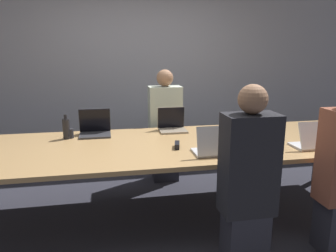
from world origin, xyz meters
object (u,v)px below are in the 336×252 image
Objects in this scene: person_near_midright at (248,182)px; bottle_far_midleft at (66,128)px; laptop_far_midleft at (95,127)px; laptop_far_center at (172,124)px; person_far_center at (165,128)px; stapler at (177,145)px; laptop_near_right at (314,141)px; laptop_near_midright at (216,146)px; cup_far_midleft at (70,133)px; bottle_near_midright at (240,139)px; cup_near_right at (334,140)px.

bottle_far_midleft is (-1.42, 1.25, 0.18)m from person_near_midright.
laptop_far_center is (0.85, 0.03, -0.00)m from laptop_far_midleft.
stapler is at bearing -94.33° from person_far_center.
laptop_near_midright reaches higher than laptop_near_right.
cup_far_midleft is (-1.30, 0.80, -0.03)m from laptop_near_midright.
laptop_near_right is 0.24× the size of person_near_midright.
person_far_center is at bearing -49.08° from laptop_near_right.
laptop_near_right is 1.00m from person_near_midright.
laptop_near_midright is 1.20× the size of laptop_far_center.
bottle_far_midleft is (-0.28, -0.11, 0.03)m from laptop_far_midleft.
bottle_near_midright is 0.75× the size of laptop_far_center.
laptop_near_midright is at bearing -30.51° from bottle_far_midleft.
cup_near_right is at bearing 5.56° from stapler.
laptop_far_midleft is at bearing 19.99° from cup_far_midleft.
laptop_far_midleft reaches higher than stapler.
laptop_near_right is 0.24× the size of person_far_center.
laptop_far_midleft is at bearing 21.56° from bottle_far_midleft.
person_near_midright is at bearing -154.12° from cup_near_right.
cup_near_right is 0.94m from bottle_near_midright.
person_near_midright is 1.78m from laptop_far_midleft.
bottle_far_midleft is (-2.28, 0.77, 0.04)m from laptop_near_right.
laptop_far_midleft is (-1.05, 0.89, 0.00)m from laptop_near_midright.
person_far_center is at bearing -80.72° from person_near_midright.
cup_far_midleft is (-1.56, 0.69, -0.05)m from bottle_near_midright.
cup_far_midleft is (-2.50, 0.73, 0.00)m from cup_near_right.
laptop_far_midleft is (-1.14, 1.36, 0.15)m from person_near_midright.
person_near_midright reaches higher than bottle_near_midright.
person_far_center is (-0.47, 1.24, -0.17)m from bottle_near_midright.
bottle_far_midleft is (-2.54, 0.71, 0.06)m from cup_near_right.
bottle_far_midleft is at bearing 157.18° from bottle_near_midright.
person_near_midright is 6.18× the size of bottle_near_midright.
person_far_center is 1.09m from stapler.
laptop_far_midleft is 0.85m from laptop_far_center.
laptop_near_midright is at bearing 0.94° from laptop_near_right.
cup_near_right is 0.30× the size of laptop_far_center.
laptop_near_midright is 3.73× the size of cup_far_midleft.
cup_far_midleft is 1.10m from laptop_far_center.
laptop_far_midleft is at bearing -151.58° from person_far_center.
cup_far_midleft reaches higher than stapler.
cup_far_midleft is at bearing -19.27° from laptop_near_right.
person_near_midright is 0.83m from stapler.
laptop_near_right reaches higher than stapler.
laptop_far_midleft reaches higher than cup_near_right.
cup_far_midleft is 1.15m from stapler.
laptop_far_center is at bearing -89.70° from person_far_center.
laptop_far_center is at bearing 7.10° from bottle_far_midleft.
laptop_far_center is at bearing 148.84° from cup_near_right.
laptop_near_midright is (-1.21, -0.07, 0.03)m from cup_near_right.
cup_near_right is at bearing -154.12° from person_near_midright.
cup_near_right is at bearing -2.45° from bottle_near_midright.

